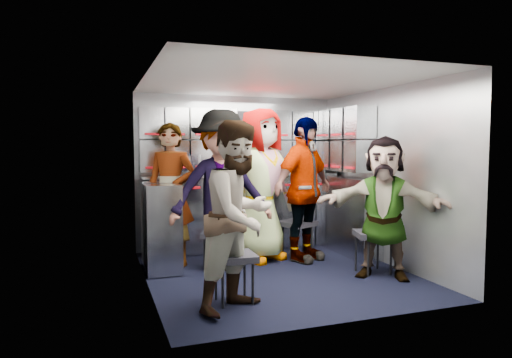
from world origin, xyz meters
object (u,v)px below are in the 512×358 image
object	(u,v)px
attendant_arc_c	(261,185)
jump_seat_near_right	(374,236)
attendant_arc_d	(304,189)
jump_seat_center	(256,224)
jump_seat_mid_left	(218,236)
attendant_arc_e	(384,207)
attendant_arc_b	(222,192)
jump_seat_mid_right	(297,225)
attendant_standing	(171,194)
attendant_arc_a	(240,216)
jump_seat_near_left	(234,259)

from	to	relation	value
attendant_arc_c	jump_seat_near_right	bearing A→B (deg)	-68.94
attendant_arc_d	jump_seat_center	bearing A→B (deg)	112.40
jump_seat_mid_left	attendant_arc_e	xyz separation A→B (m)	(1.58, -0.94, 0.38)
jump_seat_near_right	attendant_arc_b	bearing A→B (deg)	159.90
jump_seat_mid_right	jump_seat_near_right	bearing A→B (deg)	-62.20
attendant_arc_b	attendant_arc_d	distance (m)	1.10
attendant_arc_d	attendant_standing	bearing A→B (deg)	140.63
attendant_standing	jump_seat_mid_left	bearing A→B (deg)	0.32
jump_seat_mid_left	attendant_arc_c	bearing A→B (deg)	19.55
jump_seat_center	attendant_arc_a	size ratio (longest dim) A/B	0.29
attendant_arc_e	attendant_arc_a	bearing A→B (deg)	-128.14
attendant_arc_c	attendant_arc_a	bearing A→B (deg)	-139.85
attendant_arc_a	attendant_arc_c	bearing A→B (deg)	31.42
jump_seat_mid_right	jump_seat_near_right	world-z (taller)	same
jump_seat_mid_right	jump_seat_near_left	bearing A→B (deg)	-132.41
jump_seat_near_right	jump_seat_mid_left	bearing A→B (deg)	154.38
jump_seat_center	attendant_standing	distance (m)	1.17
attendant_arc_a	attendant_arc_d	bearing A→B (deg)	14.81
attendant_arc_b	attendant_arc_c	size ratio (longest dim) A/B	0.97
jump_seat_center	attendant_arc_e	xyz separation A→B (m)	(0.98, -1.33, 0.34)
attendant_arc_d	jump_seat_mid_right	bearing A→B (deg)	61.60
jump_seat_near_left	attendant_arc_e	xyz separation A→B (m)	(1.74, 0.24, 0.37)
jump_seat_mid_left	jump_seat_center	world-z (taller)	jump_seat_center
jump_seat_mid_right	attendant_arc_b	bearing A→B (deg)	-161.57
attendant_arc_b	attendant_arc_d	bearing A→B (deg)	7.83
attendant_standing	attendant_arc_e	distance (m)	2.42
jump_seat_mid_left	attendant_arc_b	bearing A→B (deg)	-90.00
attendant_standing	attendant_arc_a	distance (m)	1.70
jump_seat_near_right	jump_seat_center	bearing A→B (deg)	130.27
jump_seat_near_left	attendant_arc_e	world-z (taller)	attendant_arc_e
jump_seat_mid_left	jump_seat_center	size ratio (longest dim) A/B	0.97
jump_seat_center	jump_seat_near_left	bearing A→B (deg)	-115.79
attendant_arc_a	jump_seat_mid_right	bearing A→B (deg)	18.33
attendant_arc_b	attendant_arc_d	xyz separation A→B (m)	(1.09, 0.18, -0.02)
attendant_arc_b	jump_seat_center	bearing A→B (deg)	41.84
jump_seat_center	attendant_arc_e	distance (m)	1.69
jump_seat_near_left	jump_seat_center	xyz separation A→B (m)	(0.76, 1.57, 0.03)
jump_seat_mid_left	attendant_standing	distance (m)	0.74
attendant_standing	attendant_arc_c	world-z (taller)	attendant_arc_c
attendant_arc_a	attendant_arc_d	xyz separation A→B (m)	(1.24, 1.36, 0.07)
jump_seat_near_left	attendant_arc_c	world-z (taller)	attendant_arc_c
attendant_arc_a	attendant_arc_c	xyz separation A→B (m)	(0.76, 1.57, 0.12)
jump_seat_mid_right	attendant_arc_c	distance (m)	0.71
jump_seat_near_left	jump_seat_near_right	xyz separation A→B (m)	(1.74, 0.42, 0.02)
attendant_arc_c	attendant_arc_e	size ratio (longest dim) A/B	1.23
jump_seat_center	attendant_arc_a	xyz separation A→B (m)	(-0.76, -1.75, 0.39)
jump_seat_mid_right	attendant_arc_a	world-z (taller)	attendant_arc_a
jump_seat_near_left	attendant_arc_b	distance (m)	1.13
attendant_standing	attendant_arc_a	bearing A→B (deg)	-46.14
attendant_arc_d	attendant_arc_b	bearing A→B (deg)	161.11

